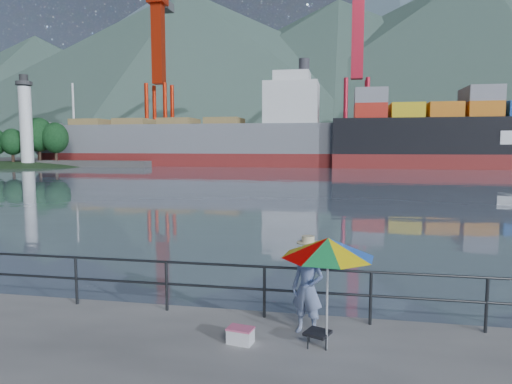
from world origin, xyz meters
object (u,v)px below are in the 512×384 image
bulk_carrier (204,142)px  fisherman (308,289)px  cooler_bag (240,336)px  beach_umbrella (328,248)px

bulk_carrier → fisherman: bearing=-71.5°
fisherman → bulk_carrier: bearing=129.2°
cooler_bag → beach_umbrella: bearing=12.0°
fisherman → beach_umbrella: (0.36, -0.58, 0.89)m
beach_umbrella → cooler_bag: beach_umbrella is taller
fisherman → bulk_carrier: 75.25m
fisherman → cooler_bag: fisherman is taller
beach_umbrella → bulk_carrier: (-24.21, 71.88, 2.37)m
fisherman → cooler_bag: 1.42m
cooler_bag → bulk_carrier: bearing=117.9°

